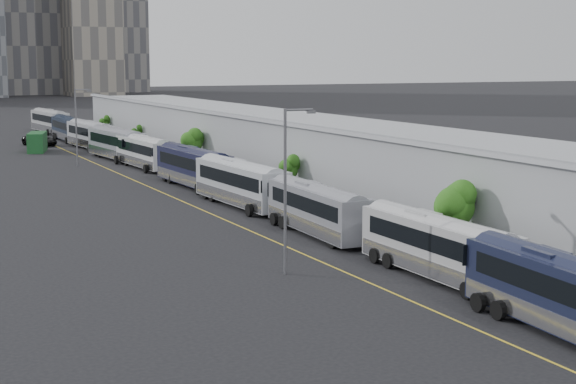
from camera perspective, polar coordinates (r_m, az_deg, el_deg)
sidewalk at (r=74.11m, az=3.75°, el=-1.26°), size 10.00×170.00×0.12m
lane_line at (r=69.61m, az=-3.80°, el=-1.94°), size 0.12×160.00×0.02m
depot at (r=75.64m, az=6.41°, el=1.55°), size 12.45×160.40×7.20m
bus_1 at (r=42.97m, az=17.61°, el=-6.79°), size 3.44×13.00×3.76m
bus_2 at (r=52.22m, az=9.61°, el=-3.83°), size 2.85×12.73×3.72m
bus_3 at (r=64.06m, az=1.93°, el=-1.42°), size 3.08×12.83×3.72m
bus_4 at (r=76.60m, az=-3.05°, el=0.30°), size 3.37×13.76×3.99m
bus_5 at (r=88.74m, az=-6.12°, el=1.40°), size 3.33×13.75×3.99m
bus_6 at (r=105.09m, az=-9.27°, el=2.40°), size 3.33×13.05×3.78m
bus_7 at (r=114.77m, az=-11.03°, el=2.92°), size 4.01×14.05×4.05m
bus_8 at (r=129.46m, az=-12.65°, el=3.48°), size 3.85×13.72×3.96m
bus_9 at (r=143.12m, az=-14.02°, el=3.87°), size 2.92×13.12×3.83m
bus_10 at (r=159.22m, az=-15.14°, el=4.32°), size 4.06×14.12×4.07m
tree_1 at (r=55.35m, az=10.71°, el=-0.60°), size 2.53×2.53×5.28m
tree_2 at (r=76.42m, az=0.04°, el=1.56°), size 1.62×1.62×4.20m
tree_3 at (r=98.08m, az=-6.25°, el=3.36°), size 2.40×2.40×5.09m
tree_4 at (r=120.91m, az=-9.75°, el=3.76°), size 1.09×1.09×3.47m
tree_5 at (r=137.26m, az=-11.76°, el=4.40°), size 1.22×1.22×3.83m
street_lamp_near at (r=51.80m, az=-0.01°, el=0.75°), size 2.04×0.22×9.86m
street_lamp_far at (r=108.42m, az=-13.45°, el=4.43°), size 2.04×0.22×9.23m
shipping_container at (r=127.08m, az=-15.91°, el=3.12°), size 3.76×6.47×2.68m
suv at (r=135.98m, az=-15.75°, el=3.26°), size 4.81×6.94×1.76m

